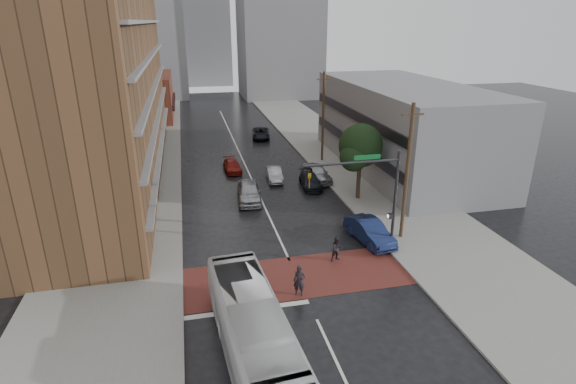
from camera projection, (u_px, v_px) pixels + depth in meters
name	position (u px, v px, depth m)	size (l,w,h in m)	color
ground	(299.00, 281.00, 27.80)	(160.00, 160.00, 0.00)	black
crosswalk	(297.00, 276.00, 28.26)	(14.00, 5.00, 0.02)	maroon
sidewalk_west	(138.00, 170.00, 48.15)	(9.00, 90.00, 0.15)	gray
sidewalk_east	(341.00, 157.00, 52.94)	(9.00, 90.00, 0.15)	gray
apartment_block	(91.00, 33.00, 41.75)	(10.00, 44.00, 28.00)	brown
storefront_west	(147.00, 97.00, 73.23)	(8.00, 16.00, 7.00)	maroon
building_east	(403.00, 127.00, 47.85)	(11.00, 26.00, 9.00)	slate
distant_tower_west	(137.00, 16.00, 90.21)	(18.00, 16.00, 32.00)	slate
distant_tower_east	(279.00, 5.00, 89.86)	(16.00, 14.00, 36.00)	slate
distant_tower_center	(204.00, 34.00, 110.03)	(12.00, 10.00, 24.00)	slate
street_tree	(360.00, 148.00, 38.85)	(4.20, 4.10, 6.90)	#332319
signal_mast	(376.00, 188.00, 29.61)	(6.50, 0.30, 7.20)	#2D2D33
utility_pole_near	(407.00, 172.00, 31.45)	(1.60, 0.26, 10.00)	#473321
utility_pole_far	(323.00, 117.00, 49.66)	(1.60, 0.26, 10.00)	#473321
transit_bus	(254.00, 334.00, 20.64)	(2.67, 11.43, 3.18)	silver
pedestrian_a	(299.00, 281.00, 26.03)	(0.69, 0.46, 1.90)	black
pedestrian_b	(337.00, 249.00, 29.85)	(0.84, 0.65, 1.73)	black
car_travel_a	(249.00, 192.00, 39.78)	(2.04, 5.06, 1.72)	#9C9FA3
car_travel_b	(274.00, 174.00, 45.06)	(1.40, 4.01, 1.32)	#9C9FA3
car_travel_c	(232.00, 166.00, 47.78)	(1.65, 4.05, 1.17)	maroon
suv_travel	(261.00, 133.00, 61.30)	(2.30, 4.99, 1.39)	black
car_parked_near	(370.00, 231.00, 32.48)	(1.71, 4.91, 1.62)	#15214C
car_parked_mid	(310.00, 181.00, 43.23)	(1.77, 4.36, 1.26)	black
car_parked_far	(317.00, 173.00, 44.88)	(1.95, 4.85, 1.65)	#94969B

